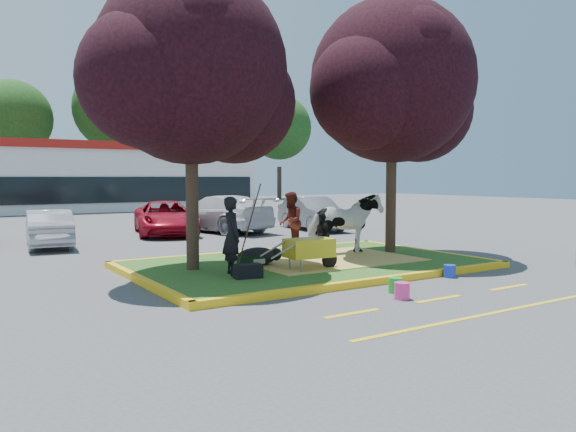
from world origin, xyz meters
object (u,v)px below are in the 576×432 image
wheelbarrow (309,248)px  bucket_green (395,285)px  calf (257,257)px  car_silver (49,228)px  cow (344,224)px  handler (232,236)px  bucket_pink (402,291)px  bucket_blue (450,271)px

wheelbarrow → bucket_green: size_ratio=6.39×
calf → wheelbarrow: (0.72, -1.10, 0.26)m
bucket_green → car_silver: bearing=111.5°
wheelbarrow → bucket_green: wheelbarrow is taller
cow → handler: 4.07m
calf → bucket_pink: 3.96m
bucket_green → bucket_blue: bucket_green is taller
calf → bucket_green: calf is taller
cow → calf: 3.02m
calf → car_silver: 8.19m
bucket_pink → bucket_blue: bearing=23.2°
calf → bucket_blue: (3.25, -2.83, -0.23)m
cow → bucket_green: 4.35m
cow → car_silver: 9.35m
bucket_pink → wheelbarrow: bearing=92.1°
cow → bucket_blue: cow is taller
bucket_green → bucket_blue: (2.14, 0.57, -0.01)m
bucket_green → bucket_blue: bearing=14.9°
handler → bucket_green: 3.51m
cow → bucket_green: (-1.81, -3.87, -0.81)m
bucket_green → car_silver: (-4.31, 10.93, 0.45)m
wheelbarrow → cow: bearing=38.9°
bucket_blue → car_silver: size_ratio=0.08×
cow → bucket_pink: (-2.10, -4.35, -0.81)m
wheelbarrow → bucket_pink: (0.10, -2.78, -0.48)m
calf → bucket_green: bearing=-85.5°
calf → handler: size_ratio=0.61×
wheelbarrow → bucket_green: 2.38m
wheelbarrow → bucket_pink: wheelbarrow is taller
handler → bucket_green: bearing=-131.9°
calf → handler: 1.34m
handler → wheelbarrow: size_ratio=0.89×
cow → wheelbarrow: cow is taller
cow → car_silver: size_ratio=0.53×
cow → car_silver: (-6.12, 7.06, -0.37)m
bucket_green → cow: bearing=64.9°
bucket_pink → car_silver: car_silver is taller
cow → handler: bearing=122.4°
wheelbarrow → bucket_pink: bearing=-84.4°
bucket_blue → car_silver: (-6.45, 10.36, 0.45)m
cow → wheelbarrow: bearing=141.2°
handler → bucket_green: handler is taller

